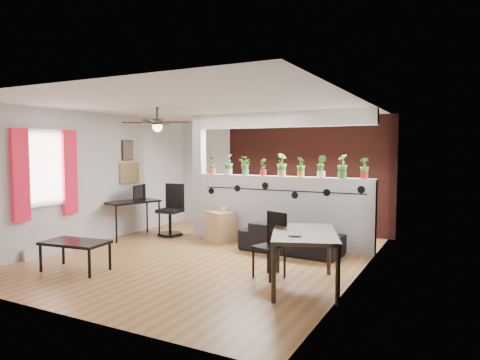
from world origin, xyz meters
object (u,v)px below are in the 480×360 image
object	(u,v)px
cup	(222,209)
dining_table	(304,238)
potted_plant_5	(301,166)
potted_plant_8	(364,167)
potted_plant_3	(263,166)
ceiling_fan	(157,124)
computer_desk	(132,204)
potted_plant_0	(212,164)
potted_plant_6	(321,166)
sofa	(291,239)
cube_shelf	(220,227)
potted_plant_1	(229,164)
potted_plant_7	(342,166)
folding_chair	(273,239)
office_chair	(172,213)
coffee_table	(75,244)
potted_plant_4	(282,164)
potted_plant_2	(246,165)

from	to	relation	value
cup	dining_table	world-z (taller)	dining_table
potted_plant_5	potted_plant_8	world-z (taller)	same
potted_plant_3	potted_plant_5	xyz separation A→B (m)	(0.79, -0.00, 0.01)
ceiling_fan	computer_desk	distance (m)	2.36
potted_plant_0	potted_plant_6	size ratio (longest dim) A/B	0.98
sofa	cube_shelf	size ratio (longest dim) A/B	2.84
potted_plant_6	dining_table	size ratio (longest dim) A/B	0.26
potted_plant_1	potted_plant_7	bearing A→B (deg)	0.00
cube_shelf	folding_chair	size ratio (longest dim) A/B	0.65
cube_shelf	sofa	bearing A→B (deg)	16.47
potted_plant_0	potted_plant_7	xyz separation A→B (m)	(2.76, 0.00, 0.01)
office_chair	coffee_table	size ratio (longest dim) A/B	1.04
computer_desk	coffee_table	xyz separation A→B (m)	(0.93, -2.34, -0.30)
ceiling_fan	potted_plant_8	xyz separation A→B (m)	(3.18, 1.80, -0.76)
potted_plant_4	potted_plant_7	xyz separation A→B (m)	(1.18, 0.00, -0.00)
potted_plant_2	potted_plant_6	size ratio (longest dim) A/B	0.92
ceiling_fan	potted_plant_0	bearing A→B (deg)	89.36
potted_plant_6	folding_chair	size ratio (longest dim) A/B	0.44
potted_plant_2	potted_plant_6	bearing A→B (deg)	0.00
potted_plant_4	potted_plant_8	xyz separation A→B (m)	(1.58, 0.00, -0.03)
potted_plant_0	computer_desk	xyz separation A→B (m)	(-1.47, -0.85, -0.85)
potted_plant_3	folding_chair	world-z (taller)	potted_plant_3
potted_plant_0	potted_plant_1	world-z (taller)	potted_plant_1
potted_plant_6	cube_shelf	xyz separation A→B (m)	(-1.98, -0.34, -1.26)
ceiling_fan	potted_plant_1	bearing A→B (deg)	77.02
potted_plant_5	coffee_table	size ratio (longest dim) A/B	0.36
cube_shelf	computer_desk	xyz separation A→B (m)	(-1.86, -0.51, 0.40)
dining_table	cup	bearing A→B (deg)	140.79
potted_plant_3	cube_shelf	distance (m)	1.50
ceiling_fan	potted_plant_8	world-z (taller)	ceiling_fan
potted_plant_0	coffee_table	bearing A→B (deg)	-99.62
potted_plant_1	potted_plant_3	world-z (taller)	potted_plant_1
coffee_table	office_chair	bearing A→B (deg)	96.57
potted_plant_5	potted_plant_7	bearing A→B (deg)	0.00
potted_plant_5	sofa	xyz separation A→B (m)	(0.01, -0.53, -1.30)
folding_chair	cube_shelf	bearing A→B (deg)	137.85
potted_plant_3	folding_chair	distance (m)	2.51
sofa	cup	xyz separation A→B (m)	(-1.55, 0.19, 0.41)
potted_plant_4	potted_plant_6	world-z (taller)	potted_plant_4
ceiling_fan	potted_plant_7	bearing A→B (deg)	32.88
potted_plant_3	dining_table	size ratio (longest dim) A/B	0.22
potted_plant_5	cube_shelf	bearing A→B (deg)	-167.88
cube_shelf	folding_chair	world-z (taller)	folding_chair
potted_plant_6	potted_plant_7	size ratio (longest dim) A/B	0.96
office_chair	coffee_table	world-z (taller)	office_chair
potted_plant_4	potted_plant_2	bearing A→B (deg)	180.00
potted_plant_6	cup	xyz separation A→B (m)	(-1.93, -0.34, -0.90)
computer_desk	office_chair	distance (m)	0.86
potted_plant_2	folding_chair	distance (m)	2.71
potted_plant_6	ceiling_fan	bearing A→B (deg)	-143.02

